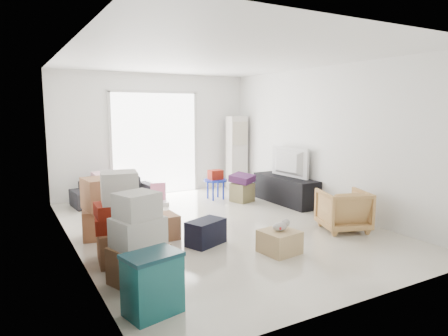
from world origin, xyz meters
name	(u,v)px	position (x,y,z in m)	size (l,w,h in m)	color
room_shell	(218,145)	(0.00, 0.00, 1.35)	(4.98, 6.48, 3.18)	silver
sliding_door	(155,139)	(0.00, 2.98, 1.24)	(2.10, 0.04, 2.33)	white
ac_tower	(237,152)	(1.95, 2.65, 0.88)	(0.45, 0.30, 1.75)	silver
tv_console	(285,190)	(2.00, 0.80, 0.27)	(0.49, 1.63, 0.54)	black
television	(286,174)	(2.00, 0.80, 0.61)	(1.05, 0.60, 0.14)	black
sofa	(114,188)	(-1.07, 2.50, 0.32)	(1.66, 0.48, 0.65)	#27272C
pillow_left	(102,169)	(-1.28, 2.55, 0.71)	(0.38, 0.30, 0.12)	#F0AFBD
pillow_right	(127,168)	(-0.79, 2.53, 0.71)	(0.37, 0.29, 0.13)	#F0AFBD
armchair	(343,208)	(1.63, -1.15, 0.36)	(0.70, 0.65, 0.72)	tan
storage_bins	(153,284)	(-1.90, -2.20, 0.30)	(0.58, 0.47, 0.59)	#185D5F
box_stack_a	(138,243)	(-1.80, -1.46, 0.46)	(0.68, 0.63, 1.02)	brown
box_stack_b	(121,223)	(-1.80, -0.73, 0.50)	(0.68, 0.63, 1.15)	brown
box_stack_c	(103,208)	(-1.77, 0.36, 0.44)	(0.69, 0.61, 0.90)	brown
loose_box	(162,226)	(-1.03, -0.13, 0.18)	(0.43, 0.43, 0.36)	brown
duffel_bag	(206,232)	(-0.59, -0.70, 0.18)	(0.55, 0.33, 0.35)	black
ottoman	(242,192)	(1.29, 1.33, 0.19)	(0.39, 0.39, 0.39)	olive
blanket	(242,180)	(1.29, 1.33, 0.46)	(0.42, 0.42, 0.14)	#4C1F4D
kids_table	(215,178)	(0.91, 1.81, 0.45)	(0.50, 0.50, 0.63)	#152BB9
toy_walker	(160,199)	(-0.32, 1.90, 0.12)	(0.40, 0.37, 0.44)	silver
wood_crate	(279,242)	(0.12, -1.48, 0.15)	(0.45, 0.45, 0.30)	tan
plush_bunny	(281,226)	(0.15, -1.47, 0.37)	(0.29, 0.16, 0.14)	#B2ADA8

